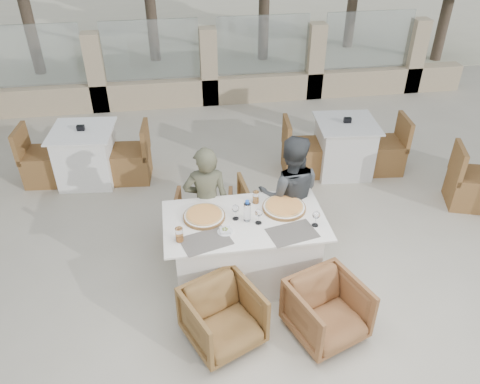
{
  "coord_description": "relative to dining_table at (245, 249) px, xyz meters",
  "views": [
    {
      "loc": [
        -0.74,
        -3.53,
        3.57
      ],
      "look_at": [
        -0.12,
        0.39,
        0.9
      ],
      "focal_mm": 35.0,
      "sensor_mm": 36.0,
      "label": 1
    }
  ],
  "objects": [
    {
      "name": "pizza_right",
      "position": [
        0.42,
        0.12,
        0.41
      ],
      "size": [
        0.52,
        0.52,
        0.06
      ],
      "primitive_type": "cylinder",
      "rotation": [
        0.0,
        0.0,
        -0.19
      ],
      "color": "orange",
      "rests_on": "dining_table"
    },
    {
      "name": "placemat_near_right",
      "position": [
        0.41,
        -0.28,
        0.39
      ],
      "size": [
        0.5,
        0.39,
        0.0
      ],
      "primitive_type": "cube",
      "rotation": [
        0.0,
        0.0,
        0.21
      ],
      "color": "#5B554E",
      "rests_on": "dining_table"
    },
    {
      "name": "beer_glass_left",
      "position": [
        -0.65,
        -0.22,
        0.46
      ],
      "size": [
        0.08,
        0.08,
        0.14
      ],
      "primitive_type": "cylinder",
      "rotation": [
        0.0,
        0.0,
        -0.17
      ],
      "color": "orange",
      "rests_on": "dining_table"
    },
    {
      "name": "armchair_far_right",
      "position": [
        0.46,
        0.84,
        -0.06
      ],
      "size": [
        0.74,
        0.76,
        0.64
      ],
      "primitive_type": "imported",
      "rotation": [
        0.0,
        0.0,
        3.22
      ],
      "color": "olive",
      "rests_on": "ground"
    },
    {
      "name": "pizza_left",
      "position": [
        -0.39,
        0.1,
        0.41
      ],
      "size": [
        0.42,
        0.42,
        0.05
      ],
      "primitive_type": "cylinder",
      "rotation": [
        0.0,
        0.0,
        0.01
      ],
      "color": "orange",
      "rests_on": "dining_table"
    },
    {
      "name": "armchair_near_left",
      "position": [
        -0.32,
        -0.77,
        -0.1
      ],
      "size": [
        0.82,
        0.83,
        0.58
      ],
      "primitive_type": "imported",
      "rotation": [
        0.0,
        0.0,
        0.42
      ],
      "color": "brown",
      "rests_on": "ground"
    },
    {
      "name": "water_bottle",
      "position": [
        0.02,
        -0.01,
        0.5
      ],
      "size": [
        0.09,
        0.09,
        0.24
      ],
      "primitive_type": "cylinder",
      "rotation": [
        0.0,
        0.0,
        0.28
      ],
      "color": "#A2C3D5",
      "rests_on": "dining_table"
    },
    {
      "name": "wine_glass_near",
      "position": [
        0.12,
        -0.07,
        0.48
      ],
      "size": [
        0.08,
        0.08,
        0.18
      ],
      "primitive_type": null,
      "rotation": [
        0.0,
        0.0,
        0.05
      ],
      "color": "white",
      "rests_on": "dining_table"
    },
    {
      "name": "dining_table",
      "position": [
        0.0,
        0.0,
        0.0
      ],
      "size": [
        1.6,
        0.9,
        0.77
      ],
      "primitive_type": null,
      "color": "white",
      "rests_on": "ground"
    },
    {
      "name": "diner_right",
      "position": [
        0.57,
        0.44,
        0.32
      ],
      "size": [
        0.78,
        0.66,
        1.41
      ],
      "primitive_type": "imported",
      "rotation": [
        0.0,
        0.0,
        2.95
      ],
      "color": "#3B3E40",
      "rests_on": "ground"
    },
    {
      "name": "armchair_far_left",
      "position": [
        -0.37,
        0.65,
        -0.08
      ],
      "size": [
        0.75,
        0.77,
        0.61
      ],
      "primitive_type": "imported",
      "rotation": [
        0.0,
        0.0,
        2.97
      ],
      "color": "brown",
      "rests_on": "ground"
    },
    {
      "name": "perimeter_wall_far",
      "position": [
        0.12,
        4.71,
        0.42
      ],
      "size": [
        10.0,
        0.34,
        1.6
      ],
      "primitive_type": null,
      "color": "#C3AE89",
      "rests_on": "ground"
    },
    {
      "name": "diner_left",
      "position": [
        -0.33,
        0.48,
        0.29
      ],
      "size": [
        0.5,
        0.34,
        1.35
      ],
      "primitive_type": "imported",
      "rotation": [
        0.0,
        0.0,
        3.1
      ],
      "color": "#4F4F39",
      "rests_on": "ground"
    },
    {
      "name": "bg_table_a",
      "position": [
        -1.84,
        2.28,
        0.0
      ],
      "size": [
        1.71,
        0.97,
        0.77
      ],
      "primitive_type": null,
      "rotation": [
        0.0,
        0.0,
        -0.09
      ],
      "color": "white",
      "rests_on": "ground"
    },
    {
      "name": "beer_glass_right",
      "position": [
        0.16,
        0.27,
        0.45
      ],
      "size": [
        0.09,
        0.09,
        0.13
      ],
      "primitive_type": "cylinder",
      "rotation": [
        0.0,
        0.0,
        0.37
      ],
      "color": "orange",
      "rests_on": "dining_table"
    },
    {
      "name": "armchair_near_right",
      "position": [
        0.62,
        -0.84,
        -0.09
      ],
      "size": [
        0.8,
        0.81,
        0.58
      ],
      "primitive_type": "imported",
      "rotation": [
        0.0,
        0.0,
        0.35
      ],
      "color": "brown",
      "rests_on": "ground"
    },
    {
      "name": "bg_table_b",
      "position": [
        1.76,
        1.95,
        0.0
      ],
      "size": [
        1.71,
        0.97,
        0.77
      ],
      "primitive_type": null,
      "rotation": [
        0.0,
        0.0,
        -0.09
      ],
      "color": "silver",
      "rests_on": "ground"
    },
    {
      "name": "placemat_near_left",
      "position": [
        -0.41,
        -0.27,
        0.39
      ],
      "size": [
        0.52,
        0.41,
        0.0
      ],
      "primitive_type": "cube",
      "rotation": [
        0.0,
        0.0,
        0.28
      ],
      "color": "#625B54",
      "rests_on": "dining_table"
    },
    {
      "name": "wine_glass_centre",
      "position": [
        -0.09,
        0.03,
        0.48
      ],
      "size": [
        0.09,
        0.09,
        0.18
      ],
      "primitive_type": null,
      "rotation": [
        0.0,
        0.0,
        0.25
      ],
      "color": "silver",
      "rests_on": "dining_table"
    },
    {
      "name": "wine_glass_corner",
      "position": [
        0.66,
        -0.2,
        0.48
      ],
      "size": [
        0.08,
        0.08,
        0.18
      ],
      "primitive_type": null,
      "rotation": [
        0.0,
        0.0,
        0.03
      ],
      "color": "white",
      "rests_on": "dining_table"
    },
    {
      "name": "olive_dish",
      "position": [
        -0.22,
        -0.16,
        0.41
      ],
      "size": [
        0.14,
        0.14,
        0.04
      ],
      "primitive_type": null,
      "rotation": [
        0.0,
        0.0,
        -0.41
      ],
      "color": "silver",
      "rests_on": "dining_table"
    },
    {
      "name": "ground",
      "position": [
        0.12,
        -0.09,
        -0.39
      ],
      "size": [
        80.0,
        80.0,
        0.0
      ],
      "primitive_type": "plane",
      "color": "#BBB4A0",
      "rests_on": "ground"
    }
  ]
}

